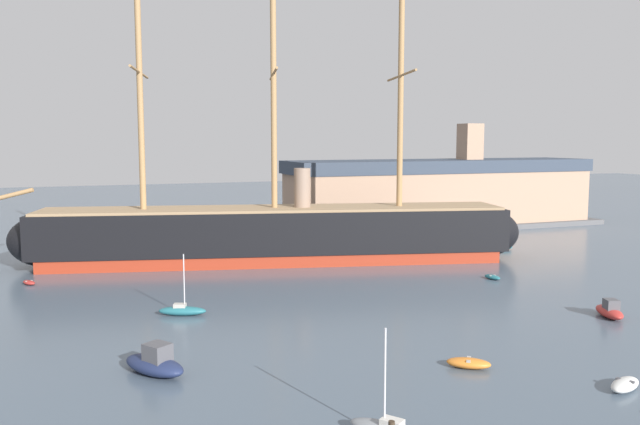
# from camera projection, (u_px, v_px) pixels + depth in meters

# --- Properties ---
(tall_ship) EXTENTS (64.08, 21.38, 31.32)m
(tall_ship) POSITION_uv_depth(u_px,v_px,m) (275.00, 233.00, 75.65)
(tall_ship) COLOR maroon
(tall_ship) RESTS_ON ground
(dinghy_foreground_right) EXTENTS (2.98, 2.18, 0.65)m
(dinghy_foreground_right) POSITION_uv_depth(u_px,v_px,m) (625.00, 385.00, 37.08)
(dinghy_foreground_right) COLOR silver
(dinghy_foreground_right) RESTS_ON ground
(dinghy_near_centre) EXTENTS (2.92, 2.61, 0.65)m
(dinghy_near_centre) POSITION_uv_depth(u_px,v_px,m) (469.00, 363.00, 40.63)
(dinghy_near_centre) COLOR orange
(dinghy_near_centre) RESTS_ON ground
(motorboat_mid_left) EXTENTS (4.26, 5.03, 1.99)m
(motorboat_mid_left) POSITION_uv_depth(u_px,v_px,m) (155.00, 363.00, 39.52)
(motorboat_mid_left) COLOR #1E284C
(motorboat_mid_left) RESTS_ON ground
(motorboat_mid_right) EXTENTS (2.68, 3.96, 1.54)m
(motorboat_mid_right) POSITION_uv_depth(u_px,v_px,m) (610.00, 311.00, 52.29)
(motorboat_mid_right) COLOR #B22D28
(motorboat_mid_right) RESTS_ON ground
(sailboat_alongside_bow) EXTENTS (4.06, 2.58, 5.09)m
(sailboat_alongside_bow) POSITION_uv_depth(u_px,v_px,m) (182.00, 310.00, 52.87)
(sailboat_alongside_bow) COLOR #236670
(sailboat_alongside_bow) RESTS_ON ground
(dinghy_alongside_stern) EXTENTS (1.24, 2.09, 0.46)m
(dinghy_alongside_stern) POSITION_uv_depth(u_px,v_px,m) (492.00, 277.00, 66.59)
(dinghy_alongside_stern) COLOR #236670
(dinghy_alongside_stern) RESTS_ON ground
(dinghy_far_left) EXTENTS (1.61, 1.99, 0.43)m
(dinghy_far_left) POSITION_uv_depth(u_px,v_px,m) (29.00, 283.00, 64.10)
(dinghy_far_left) COLOR #B22D28
(dinghy_far_left) RESTS_ON ground
(dinghy_far_right) EXTENTS (2.65, 3.13, 0.69)m
(dinghy_far_right) POSITION_uv_depth(u_px,v_px,m) (501.00, 246.00, 85.06)
(dinghy_far_right) COLOR #236670
(dinghy_far_right) RESTS_ON ground
(motorboat_distant_centre) EXTENTS (2.55, 3.64, 1.41)m
(motorboat_distant_centre) POSITION_uv_depth(u_px,v_px,m) (270.00, 249.00, 81.85)
(motorboat_distant_centre) COLOR orange
(motorboat_distant_centre) RESTS_ON ground
(dockside_warehouse_right) EXTENTS (55.95, 13.79, 16.97)m
(dockside_warehouse_right) POSITION_uv_depth(u_px,v_px,m) (441.00, 194.00, 105.77)
(dockside_warehouse_right) COLOR #565659
(dockside_warehouse_right) RESTS_ON ground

